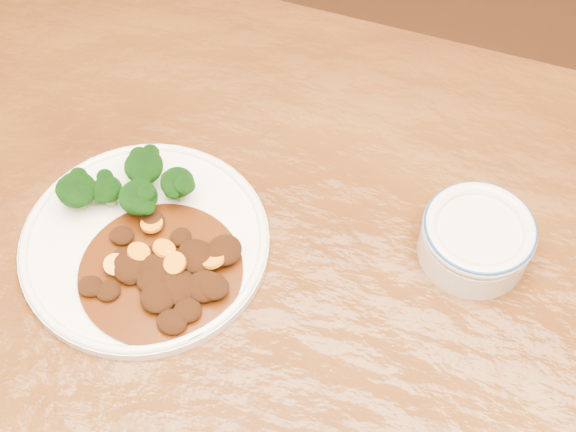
% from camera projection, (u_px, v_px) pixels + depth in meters
% --- Properties ---
extents(dining_table, '(1.52, 0.93, 0.75)m').
position_uv_depth(dining_table, '(362.00, 419.00, 0.77)').
color(dining_table, '#5D3310').
rests_on(dining_table, ground).
extents(dinner_plate, '(0.24, 0.24, 0.02)m').
position_uv_depth(dinner_plate, '(145.00, 242.00, 0.78)').
color(dinner_plate, white).
rests_on(dinner_plate, dining_table).
extents(broccoli_florets, '(0.12, 0.09, 0.04)m').
position_uv_depth(broccoli_florets, '(127.00, 185.00, 0.78)').
color(broccoli_florets, '#769E51').
rests_on(broccoli_florets, dinner_plate).
extents(mince_stew, '(0.16, 0.16, 0.03)m').
position_uv_depth(mince_stew, '(169.00, 271.00, 0.75)').
color(mince_stew, '#441A07').
rests_on(mince_stew, dinner_plate).
extents(dip_bowl, '(0.11, 0.11, 0.05)m').
position_uv_depth(dip_bowl, '(477.00, 237.00, 0.76)').
color(dip_bowl, beige).
rests_on(dip_bowl, dining_table).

